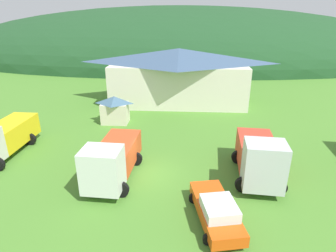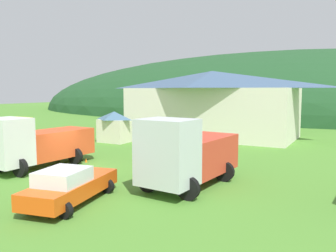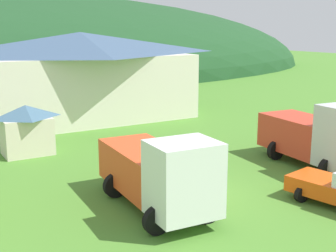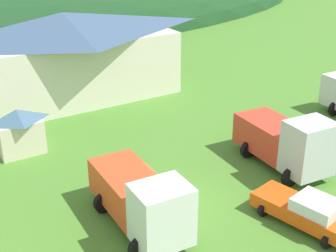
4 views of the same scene
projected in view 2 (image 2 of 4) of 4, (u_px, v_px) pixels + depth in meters
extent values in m
plane|color=#4C842D|center=(78.00, 170.00, 21.86)|extent=(200.00, 200.00, 0.00)
ellipsoid|color=#1E4723|center=(278.00, 113.00, 76.01)|extent=(128.01, 60.00, 26.64)
cube|color=silver|center=(212.00, 112.00, 37.44)|extent=(17.25, 8.69, 5.27)
pyramid|color=#3D5675|center=(212.00, 80.00, 37.07)|extent=(18.62, 9.38, 1.85)
cube|color=beige|center=(114.00, 131.00, 33.37)|extent=(2.82, 2.05, 2.23)
pyramid|color=#42667F|center=(114.00, 115.00, 33.22)|extent=(3.04, 2.22, 0.78)
cube|color=yellow|center=(0.00, 129.00, 30.96)|extent=(2.48, 5.27, 1.93)
cylinder|color=black|center=(16.00, 140.00, 31.22)|extent=(1.10, 0.30, 1.10)
cylinder|color=black|center=(1.00, 138.00, 32.25)|extent=(1.10, 0.30, 1.10)
cube|color=white|center=(8.00, 142.00, 20.39)|extent=(2.62, 2.21, 2.85)
cube|color=black|center=(5.00, 132.00, 20.24)|extent=(1.44, 1.73, 0.91)
cube|color=#E04C23|center=(55.00, 143.00, 23.39)|extent=(2.78, 5.06, 1.80)
cylinder|color=black|center=(20.00, 168.00, 19.95)|extent=(1.10, 0.30, 1.10)
cylinder|color=black|center=(75.00, 156.00, 23.52)|extent=(1.10, 0.30, 1.10)
cylinder|color=black|center=(54.00, 153.00, 24.69)|extent=(1.10, 0.30, 1.10)
cube|color=silver|center=(167.00, 152.00, 16.21)|extent=(2.76, 2.29, 3.15)
cube|color=black|center=(166.00, 138.00, 16.05)|extent=(1.53, 1.77, 1.01)
cube|color=red|center=(200.00, 154.00, 18.99)|extent=(2.97, 4.70, 1.96)
cylinder|color=black|center=(188.00, 188.00, 15.74)|extent=(1.10, 0.30, 1.10)
cylinder|color=black|center=(148.00, 181.00, 17.01)|extent=(1.10, 0.30, 1.10)
cylinder|color=black|center=(224.00, 172.00, 19.02)|extent=(1.10, 0.30, 1.10)
cylinder|color=black|center=(189.00, 166.00, 20.29)|extent=(1.10, 0.30, 1.10)
cube|color=#EA5012|center=(72.00, 188.00, 15.39)|extent=(2.93, 5.52, 0.70)
cube|color=silver|center=(63.00, 177.00, 14.73)|extent=(2.16, 2.40, 0.62)
cylinder|color=black|center=(65.00, 210.00, 13.48)|extent=(0.68, 0.24, 0.68)
cylinder|color=black|center=(29.00, 206.00, 13.99)|extent=(0.68, 0.24, 0.68)
cylinder|color=black|center=(108.00, 186.00, 16.86)|extent=(0.68, 0.24, 0.68)
cylinder|color=black|center=(77.00, 183.00, 17.37)|extent=(0.68, 0.24, 0.68)
cone|color=orange|center=(86.00, 162.00, 24.11)|extent=(0.36, 0.36, 0.55)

